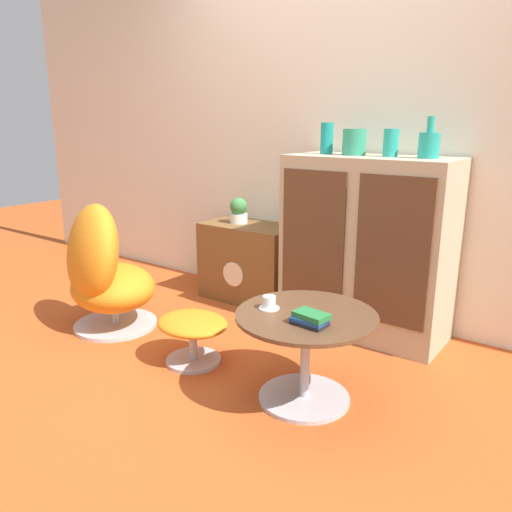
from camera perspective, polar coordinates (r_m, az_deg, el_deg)
ground_plane at (r=2.59m, az=-6.76°, el=-14.33°), size 12.00×12.00×0.00m
wall_back at (r=3.39m, az=9.26°, el=15.47°), size 6.40×0.06×2.60m
sideboard at (r=3.07m, az=12.59°, el=1.03°), size 0.98×0.47×1.08m
tv_console at (r=3.63m, az=-0.70°, el=-0.70°), size 0.69×0.39×0.56m
egg_chair at (r=3.22m, az=-17.09°, el=-1.76°), size 0.75×0.72×0.82m
ottoman at (r=2.73m, az=-7.27°, el=-8.21°), size 0.41×0.34×0.27m
coffee_table at (r=2.33m, az=5.68°, el=-9.99°), size 0.65×0.65×0.43m
vase_leftmost at (r=3.12m, az=8.10°, el=13.18°), size 0.08×0.08×0.19m
vase_inner_left at (r=3.04m, az=11.17°, el=12.67°), size 0.14×0.14×0.15m
vase_inner_right at (r=2.95m, az=15.15°, el=12.38°), size 0.09×0.09×0.15m
vase_rightmost at (r=2.88m, az=19.18°, el=12.00°), size 0.11×0.11×0.22m
potted_plant at (r=3.61m, az=-2.00°, el=5.21°), size 0.13×0.13×0.18m
teacup at (r=2.31m, az=1.51°, el=-5.45°), size 0.10×0.10×0.06m
book_stack at (r=2.14m, az=6.22°, el=-7.15°), size 0.16×0.11×0.06m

